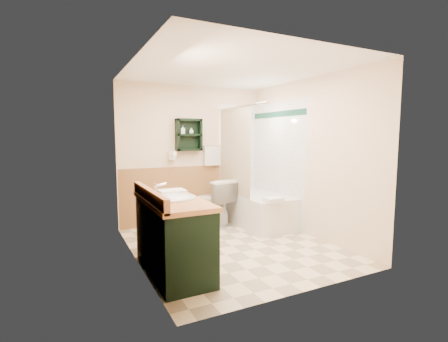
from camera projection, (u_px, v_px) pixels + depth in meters
floor at (232, 246)px, 4.53m from camera, size 3.00×3.00×0.00m
back_wall at (192, 155)px, 5.75m from camera, size 2.60×0.04×2.40m
left_wall at (133, 164)px, 3.81m from camera, size 0.04×3.00×2.40m
right_wall at (308, 158)px, 4.98m from camera, size 0.04×3.00×2.40m
ceiling at (233, 68)px, 4.26m from camera, size 2.60×3.00×0.04m
wainscot_left at (138, 222)px, 3.90m from camera, size 2.98×2.98×1.00m
wainscot_back at (193, 194)px, 5.79m from camera, size 2.58×2.58×1.00m
mirror_frame at (148, 139)px, 3.31m from camera, size 1.30×1.30×1.00m
mirror_glass at (149, 139)px, 3.31m from camera, size 1.20×1.20×0.90m
tile_right at (277, 164)px, 5.65m from camera, size 1.50×1.50×2.10m
tile_back at (243, 161)px, 6.18m from camera, size 0.95×0.95×2.10m
tile_accent at (277, 114)px, 5.55m from camera, size 1.50×1.50×0.10m
wall_shelf at (189, 135)px, 5.56m from camera, size 0.45×0.15×0.55m
hair_dryer at (172, 156)px, 5.49m from camera, size 0.10×0.24×0.18m
towel_bar at (212, 146)px, 5.83m from camera, size 0.40×0.06×0.40m
curtain_rod at (240, 107)px, 5.21m from camera, size 0.03×1.60×0.03m
shower_curtain at (234, 159)px, 5.46m from camera, size 1.05×1.05×1.70m
vanity at (173, 235)px, 3.63m from camera, size 0.59×1.33×0.84m
bathtub at (256, 209)px, 5.66m from camera, size 0.80×1.50×0.53m
toilet at (213, 202)px, 5.58m from camera, size 0.60×0.88×0.79m
counter_towel at (172, 191)px, 3.92m from camera, size 0.31×0.24×0.04m
vanity_book at (146, 183)px, 3.96m from camera, size 0.18×0.06×0.24m
tub_towel at (273, 200)px, 4.90m from camera, size 0.26×0.22×0.07m
soap_bottle_a at (183, 132)px, 5.51m from camera, size 0.12×0.16×0.07m
soap_bottle_b at (191, 132)px, 5.57m from camera, size 0.10×0.12×0.08m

